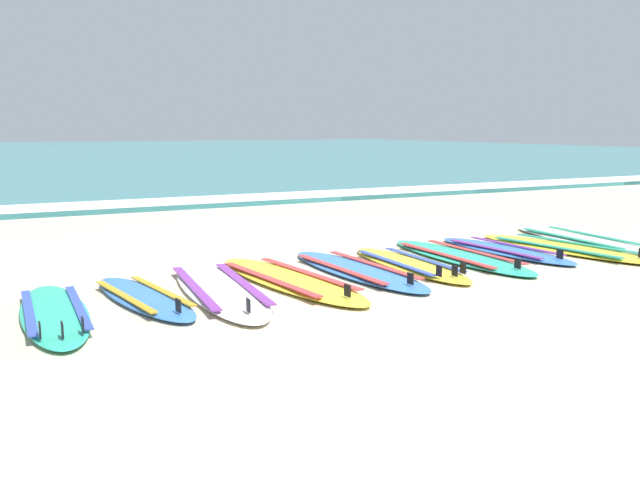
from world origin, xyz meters
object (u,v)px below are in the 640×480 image
at_px(surfboard_9, 565,248).
at_px(surfboard_1, 54,313).
at_px(surfboard_2, 144,297).
at_px(surfboard_3, 219,288).
at_px(surfboard_8, 504,250).
at_px(surfboard_4, 289,279).
at_px(surfboard_7, 459,256).
at_px(surfboard_10, 583,240).
at_px(surfboard_6, 409,264).
at_px(surfboard_5, 356,270).

bearing_deg(surfboard_9, surfboard_1, -177.17).
relative_size(surfboard_2, surfboard_3, 0.75).
bearing_deg(surfboard_8, surfboard_4, -174.93).
bearing_deg(surfboard_3, surfboard_8, 4.81).
distance_m(surfboard_7, surfboard_10, 2.26).
distance_m(surfboard_4, surfboard_6, 1.51).
bearing_deg(surfboard_1, surfboard_4, 6.82).
xyz_separation_m(surfboard_2, surfboard_3, (0.71, 0.02, -0.00)).
bearing_deg(surfboard_5, surfboard_8, 4.62).
bearing_deg(surfboard_1, surfboard_9, 2.83).
distance_m(surfboard_3, surfboard_4, 0.75).
relative_size(surfboard_1, surfboard_8, 0.97).
xyz_separation_m(surfboard_2, surfboard_7, (3.76, 0.28, -0.00)).
xyz_separation_m(surfboard_5, surfboard_9, (3.01, -0.06, -0.00)).
bearing_deg(surfboard_10, surfboard_9, -153.05).
distance_m(surfboard_5, surfboard_6, 0.67).
xyz_separation_m(surfboard_3, surfboard_8, (3.81, 0.32, 0.00)).
xyz_separation_m(surfboard_1, surfboard_5, (3.06, 0.36, -0.00)).
relative_size(surfboard_2, surfboard_9, 0.75).
distance_m(surfboard_5, surfboard_9, 3.01).
height_order(surfboard_5, surfboard_6, same).
bearing_deg(surfboard_3, surfboard_7, 4.83).
distance_m(surfboard_1, surfboard_2, 0.79).
height_order(surfboard_8, surfboard_9, same).
relative_size(surfboard_2, surfboard_10, 0.76).
distance_m(surfboard_6, surfboard_10, 3.06).
xyz_separation_m(surfboard_2, surfboard_4, (1.46, 0.07, -0.00)).
height_order(surfboard_9, surfboard_10, same).
bearing_deg(surfboard_7, surfboard_8, 4.77).
distance_m(surfboard_4, surfboard_5, 0.84).
relative_size(surfboard_2, surfboard_7, 0.80).
distance_m(surfboard_3, surfboard_5, 1.59).
height_order(surfboard_7, surfboard_8, same).
bearing_deg(surfboard_3, surfboard_2, -178.22).
distance_m(surfboard_2, surfboard_4, 1.46).
relative_size(surfboard_2, surfboard_4, 0.76).
bearing_deg(surfboard_2, surfboard_10, 4.44).
relative_size(surfboard_7, surfboard_9, 0.94).
relative_size(surfboard_4, surfboard_9, 0.99).
height_order(surfboard_6, surfboard_10, same).
bearing_deg(surfboard_10, surfboard_2, -175.56).
xyz_separation_m(surfboard_5, surfboard_8, (2.22, 0.18, 0.00)).
bearing_deg(surfboard_8, surfboard_6, -173.43).
distance_m(surfboard_6, surfboard_8, 1.56).
relative_size(surfboard_1, surfboard_5, 0.87).
height_order(surfboard_1, surfboard_2, same).
relative_size(surfboard_6, surfboard_9, 0.83).
distance_m(surfboard_3, surfboard_10, 5.32).
relative_size(surfboard_4, surfboard_5, 1.07).
xyz_separation_m(surfboard_7, surfboard_10, (2.25, 0.19, -0.00)).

